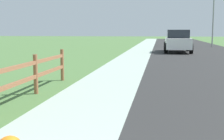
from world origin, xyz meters
The scene contains 6 objects.
ground_plane centered at (0.00, 25.00, 0.00)m, with size 120.00×120.00×0.00m, color #4B713C.
road_asphalt centered at (3.50, 27.00, 0.00)m, with size 7.00×66.00×0.01m, color #2B2B2B.
curb_concrete centered at (-3.00, 27.00, 0.00)m, with size 6.00×66.00×0.01m, color #A1B2A6.
grass_verge centered at (-4.50, 27.00, 0.01)m, with size 5.00×66.00×0.00m, color #4B713C.
parked_suv_white centered at (1.91, 22.51, 0.85)m, with size 1.98×4.53×1.68m.
street_lamp centered at (5.99, 31.37, 4.06)m, with size 1.17×0.20×6.90m.
Camera 1 is at (0.58, -0.61, 1.62)m, focal length 48.11 mm.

